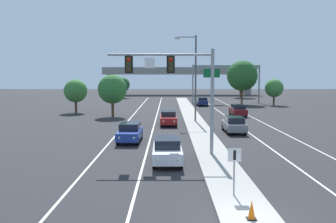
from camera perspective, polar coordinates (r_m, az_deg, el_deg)
ground_plane at (r=15.03m, az=12.71°, el=-16.29°), size 260.00×260.00×0.00m
median_island at (r=32.22m, az=5.75°, el=-4.16°), size 2.40×110.00×0.15m
lane_stripe_oncoming_center at (r=39.03m, az=-2.15°, el=-2.51°), size 0.14×100.00×0.01m
lane_stripe_receding_center at (r=39.78m, az=11.52°, el=-2.46°), size 0.14×100.00×0.01m
edge_stripe_left at (r=39.30m, az=-6.97°, el=-2.49°), size 0.14×100.00×0.01m
edge_stripe_right at (r=40.56m, az=16.10°, el=-2.42°), size 0.14×100.00×0.01m
overhead_signal_mast at (r=25.04m, az=1.81°, el=5.12°), size 7.23×0.44×7.20m
median_sign_post at (r=16.96m, az=10.41°, el=-8.05°), size 0.60×0.10×2.20m
street_lamp_median at (r=43.10m, az=4.16°, el=5.98°), size 2.58×0.28×10.00m
car_oncoming_white at (r=23.46m, az=0.02°, el=-6.02°), size 1.88×4.49×1.58m
car_oncoming_blue at (r=30.89m, az=-5.80°, el=-3.19°), size 1.88×4.50×1.58m
car_oncoming_red at (r=40.75m, az=0.18°, el=-0.99°), size 1.91×4.51×1.58m
car_receding_grey at (r=36.02m, az=10.35°, el=-1.98°), size 1.83×4.48×1.58m
car_receding_darkred at (r=50.55m, az=10.96°, el=0.21°), size 1.83×4.48×1.58m
car_receding_navy at (r=66.43m, az=5.44°, el=1.59°), size 1.87×4.49×1.58m
traffic_cone_median_nose at (r=14.68m, az=13.01°, el=-14.73°), size 0.36×0.36×0.74m
highway_sign_gantry at (r=72.69m, az=9.17°, el=6.12°), size 13.28×0.42×7.50m
overpass_bridge at (r=103.52m, az=1.88°, el=5.84°), size 42.40×6.40×7.65m
tree_far_left_b at (r=55.68m, az=-14.04°, el=3.12°), size 3.41×3.41×4.93m
tree_far_right_b at (r=91.86m, az=11.35°, el=5.19°), size 5.17×5.17×7.47m
tree_far_right_a at (r=69.87m, az=16.31°, el=3.50°), size 3.34×3.34×4.83m
tree_far_right_c at (r=70.52m, az=11.60°, el=5.48°), size 5.73×5.73×8.29m
tree_far_left_c at (r=49.40m, az=-8.50°, el=3.44°), size 3.88×3.88×5.62m
tree_far_left_a at (r=88.85m, az=-6.92°, el=4.17°), size 3.42×3.42×4.95m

